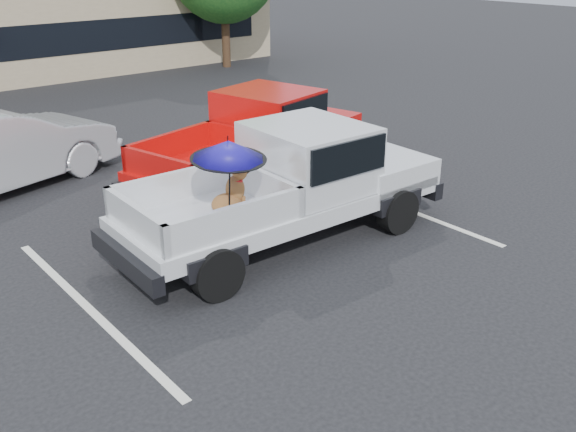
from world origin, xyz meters
name	(u,v)px	position (x,y,z in m)	size (l,w,h in m)	color
ground	(352,294)	(0.00, 0.00, 0.00)	(90.00, 90.00, 0.00)	black
stripe_left	(89,309)	(-3.00, 2.00, 0.00)	(0.12, 5.00, 0.01)	silver
stripe_right	(389,203)	(3.00, 2.00, 0.00)	(0.12, 5.00, 0.01)	silver
silver_pickup	(298,177)	(0.70, 1.98, 1.05)	(5.74, 2.24, 2.06)	black
red_pickup	(264,132)	(2.01, 4.59, 1.00)	(5.85, 3.16, 1.83)	black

